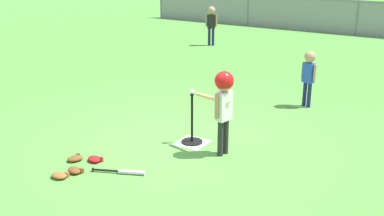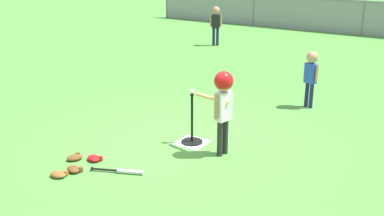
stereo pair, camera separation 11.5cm
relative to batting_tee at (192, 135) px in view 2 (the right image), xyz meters
The scene contains 13 objects.
ground_plane 0.22m from the batting_tee, 131.82° to the right, with size 60.00×60.00×0.00m, color #51933D.
home_plate 0.12m from the batting_tee, behind, with size 0.44×0.44×0.01m, color white.
batting_tee is the anchor object (origin of this frame).
baseball_on_tee 0.67m from the batting_tee, behind, with size 0.07×0.07×0.07m, color white.
batter_child 0.95m from the batting_tee, 12.53° to the right, with size 0.64×0.34×1.22m.
fielder_deep_center 7.50m from the batting_tee, 117.04° to the left, with size 0.31×0.23×1.16m.
fielder_deep_left 2.76m from the batting_tee, 70.26° to the left, with size 0.29×0.21×1.04m.
spare_bat_silver 1.35m from the batting_tee, 98.22° to the right, with size 0.67×0.32×0.06m.
glove_by_plate 1.73m from the batting_tee, 127.04° to the right, with size 0.24×0.27×0.07m.
glove_near_bats 1.49m from the batting_tee, 122.44° to the right, with size 0.26×0.23×0.07m.
glove_tossed_aside 2.04m from the batting_tee, 114.37° to the right, with size 0.23×0.18×0.07m.
glove_outfield_drop 1.83m from the batting_tee, 115.46° to the right, with size 0.26×0.23×0.07m.
outfield_fence 10.79m from the batting_tee, 90.64° to the left, with size 16.06×0.06×1.15m.
Camera 2 is at (3.61, -5.35, 2.77)m, focal length 43.79 mm.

